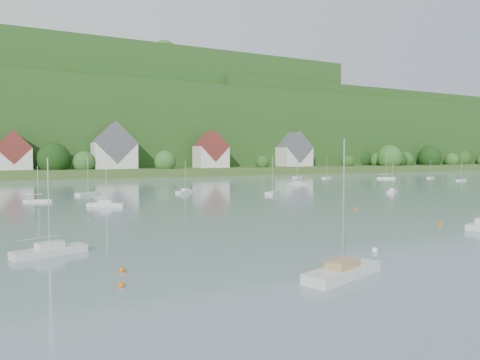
# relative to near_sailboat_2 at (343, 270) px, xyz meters

# --- Properties ---
(far_shore_strip) EXTENTS (600.00, 60.00, 3.00)m
(far_shore_strip) POSITION_rel_near_sailboat_2_xyz_m (11.55, 168.09, 1.03)
(far_shore_strip) COLOR #365921
(far_shore_strip) RESTS_ON ground
(forested_ridge) EXTENTS (620.00, 181.22, 69.89)m
(forested_ridge) POSITION_rel_near_sailboat_2_xyz_m (11.94, 236.66, 22.42)
(forested_ridge) COLOR #184114
(forested_ridge) RESTS_ON ground
(village_building_1) EXTENTS (12.00, 9.36, 14.00)m
(village_building_1) POSITION_rel_near_sailboat_2_xyz_m (-18.45, 157.09, 8.29)
(village_building_1) COLOR silver
(village_building_1) RESTS_ON far_shore_strip
(village_building_2) EXTENTS (16.00, 11.44, 18.00)m
(village_building_2) POSITION_rel_near_sailboat_2_xyz_m (16.55, 156.09, 9.81)
(village_building_2) COLOR silver
(village_building_2) RESTS_ON far_shore_strip
(village_building_3) EXTENTS (13.00, 10.40, 15.50)m
(village_building_3) POSITION_rel_near_sailboat_2_xyz_m (56.55, 154.09, 8.96)
(village_building_3) COLOR silver
(village_building_3) RESTS_ON far_shore_strip
(village_building_4) EXTENTS (15.00, 10.40, 16.50)m
(village_building_4) POSITION_rel_near_sailboat_2_xyz_m (101.55, 158.09, 9.12)
(village_building_4) COLOR silver
(village_building_4) RESTS_ON far_shore_strip
(near_sailboat_2) EXTENTS (6.95, 3.91, 9.05)m
(near_sailboat_2) POSITION_rel_near_sailboat_2_xyz_m (0.00, 0.00, 0.00)
(near_sailboat_2) COLOR silver
(near_sailboat_2) RESTS_ON ground
(near_sailboat_6) EXTENTS (5.99, 3.42, 7.80)m
(near_sailboat_6) POSITION_rel_near_sailboat_2_xyz_m (-16.62, 15.91, -0.04)
(near_sailboat_6) COLOR silver
(near_sailboat_6) RESTS_ON ground
(mooring_buoy_0) EXTENTS (0.42, 0.42, 0.42)m
(mooring_buoy_0) POSITION_rel_near_sailboat_2_xyz_m (-12.60, 7.92, -0.47)
(mooring_buoy_0) COLOR orange
(mooring_buoy_0) RESTS_ON ground
(mooring_buoy_1) EXTENTS (0.50, 0.50, 0.50)m
(mooring_buoy_1) POSITION_rel_near_sailboat_2_xyz_m (7.51, 4.98, -0.47)
(mooring_buoy_1) COLOR white
(mooring_buoy_1) RESTS_ON ground
(mooring_buoy_2) EXTENTS (0.45, 0.45, 0.45)m
(mooring_buoy_2) POSITION_rel_near_sailboat_2_xyz_m (24.57, 12.56, -0.47)
(mooring_buoy_2) COLOR orange
(mooring_buoy_2) RESTS_ON ground
(mooring_buoy_3) EXTENTS (0.44, 0.44, 0.44)m
(mooring_buoy_3) POSITION_rel_near_sailboat_2_xyz_m (26.19, 28.48, -0.47)
(mooring_buoy_3) COLOR orange
(mooring_buoy_3) RESTS_ON ground
(mooring_buoy_5) EXTENTS (0.38, 0.38, 0.38)m
(mooring_buoy_5) POSITION_rel_near_sailboat_2_xyz_m (-13.41, 4.38, -0.47)
(mooring_buoy_5) COLOR orange
(mooring_buoy_5) RESTS_ON ground
(far_sailboat_cluster) EXTENTS (195.76, 68.24, 8.71)m
(far_sailboat_cluster) POSITION_rel_near_sailboat_2_xyz_m (14.97, 77.38, -0.10)
(far_sailboat_cluster) COLOR silver
(far_sailboat_cluster) RESTS_ON ground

